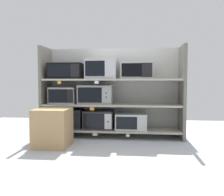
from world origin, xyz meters
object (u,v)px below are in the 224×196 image
object	(u,v)px
microwave_7	(137,70)
microwave_1	(99,119)
shipping_carton	(53,128)
microwave_6	(102,69)
microwave_4	(95,95)
microwave_5	(66,71)
microwave_3	(63,95)
microwave_0	(67,118)
microwave_2	(131,121)

from	to	relation	value
microwave_7	microwave_1	bearing A→B (deg)	-179.98
microwave_1	microwave_7	world-z (taller)	microwave_7
shipping_carton	microwave_7	bearing A→B (deg)	30.78
microwave_1	microwave_6	xyz separation A→B (m)	(0.05, 0.00, 0.86)
microwave_4	microwave_1	bearing A→B (deg)	-0.02
shipping_carton	microwave_4	bearing A→B (deg)	54.69
microwave_5	shipping_carton	size ratio (longest dim) A/B	1.03
microwave_3	shipping_carton	distance (m)	0.84
microwave_6	microwave_5	bearing A→B (deg)	-179.96
microwave_0	microwave_3	world-z (taller)	microwave_3
microwave_1	microwave_4	distance (m)	0.43
microwave_6	microwave_3	bearing A→B (deg)	-179.97
microwave_4	microwave_6	world-z (taller)	microwave_6
microwave_1	microwave_6	distance (m)	0.86
microwave_0	microwave_3	xyz separation A→B (m)	(-0.05, -0.00, 0.40)
microwave_7	microwave_2	bearing A→B (deg)	-179.99
microwave_1	microwave_4	size ratio (longest dim) A/B	0.86
microwave_3	microwave_7	xyz separation A→B (m)	(1.26, 0.00, 0.43)
microwave_3	microwave_4	bearing A→B (deg)	-0.00
microwave_1	microwave_3	size ratio (longest dim) A/B	1.10
microwave_1	microwave_7	bearing A→B (deg)	0.02
microwave_7	shipping_carton	distance (m)	1.64
microwave_1	microwave_5	size ratio (longest dim) A/B	0.87
microwave_1	microwave_4	world-z (taller)	microwave_4
microwave_4	microwave_6	bearing A→B (deg)	0.16
microwave_4	microwave_0	bearing A→B (deg)	179.99
microwave_0	microwave_2	xyz separation A→B (m)	(1.12, 0.00, -0.03)
microwave_1	microwave_6	size ratio (longest dim) A/B	0.97
microwave_4	microwave_6	size ratio (longest dim) A/B	1.12
microwave_5	microwave_6	xyz separation A→B (m)	(0.61, 0.00, 0.03)
microwave_4	microwave_5	size ratio (longest dim) A/B	1.02
microwave_3	microwave_0	bearing A→B (deg)	0.10
shipping_carton	microwave_6	bearing A→B (deg)	49.47
microwave_0	microwave_4	xyz separation A→B (m)	(0.51, -0.00, 0.42)
microwave_7	shipping_carton	xyz separation A→B (m)	(-1.20, -0.72, -0.85)
shipping_carton	microwave_3	bearing A→B (deg)	94.66
microwave_6	microwave_7	size ratio (longest dim) A/B	0.99
microwave_7	microwave_6	bearing A→B (deg)	179.99
microwave_0	microwave_2	distance (m)	1.12
microwave_0	microwave_7	distance (m)	1.46
microwave_5	shipping_carton	world-z (taller)	microwave_5
microwave_4	microwave_7	size ratio (longest dim) A/B	1.11
microwave_4	microwave_5	bearing A→B (deg)	-179.99
microwave_2	microwave_1	bearing A→B (deg)	-179.98
microwave_0	microwave_6	bearing A→B (deg)	0.02
microwave_0	microwave_6	world-z (taller)	microwave_6
microwave_0	shipping_carton	bearing A→B (deg)	-89.72
microwave_4	shipping_carton	bearing A→B (deg)	-125.31
microwave_2	shipping_carton	size ratio (longest dim) A/B	0.95
microwave_4	microwave_6	xyz separation A→B (m)	(0.11, 0.00, 0.43)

